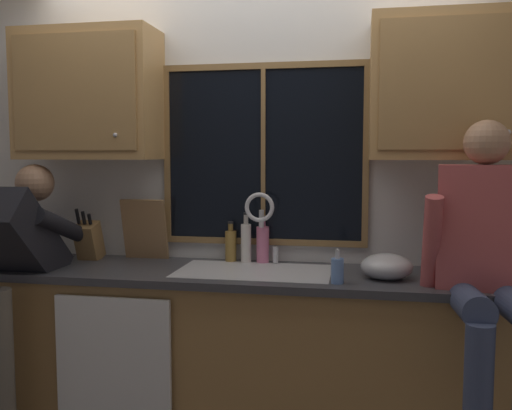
# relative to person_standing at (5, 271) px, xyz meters

# --- Properties ---
(back_wall) EXTENTS (5.42, 0.12, 2.55)m
(back_wall) POSITION_rel_person_standing_xyz_m (1.19, 0.64, 0.34)
(back_wall) COLOR silver
(back_wall) RESTS_ON floor
(window_glass) EXTENTS (1.10, 0.02, 0.95)m
(window_glass) POSITION_rel_person_standing_xyz_m (1.25, 0.57, 0.59)
(window_glass) COLOR black
(window_frame_top) EXTENTS (1.17, 0.02, 0.04)m
(window_frame_top) POSITION_rel_person_standing_xyz_m (1.25, 0.56, 1.09)
(window_frame_top) COLOR olive
(window_frame_bottom) EXTENTS (1.17, 0.02, 0.04)m
(window_frame_bottom) POSITION_rel_person_standing_xyz_m (1.25, 0.56, 0.10)
(window_frame_bottom) COLOR olive
(window_frame_left) EXTENTS (0.03, 0.02, 0.95)m
(window_frame_left) POSITION_rel_person_standing_xyz_m (0.69, 0.56, 0.59)
(window_frame_left) COLOR olive
(window_frame_right) EXTENTS (0.03, 0.02, 0.95)m
(window_frame_right) POSITION_rel_person_standing_xyz_m (1.82, 0.56, 0.59)
(window_frame_right) COLOR olive
(window_mullion_center) EXTENTS (0.02, 0.02, 0.95)m
(window_mullion_center) POSITION_rel_person_standing_xyz_m (1.25, 0.56, 0.59)
(window_mullion_center) COLOR olive
(lower_cabinet_run) EXTENTS (3.02, 0.58, 0.88)m
(lower_cabinet_run) POSITION_rel_person_standing_xyz_m (1.19, 0.29, -0.49)
(lower_cabinet_run) COLOR #A07744
(lower_cabinet_run) RESTS_ON floor
(countertop) EXTENTS (3.08, 0.62, 0.04)m
(countertop) POSITION_rel_person_standing_xyz_m (1.19, 0.27, -0.03)
(countertop) COLOR #38383D
(countertop) RESTS_ON lower_cabinet_run
(dishwasher_front) EXTENTS (0.60, 0.02, 0.74)m
(dishwasher_front) POSITION_rel_person_standing_xyz_m (0.60, -0.03, -0.47)
(dishwasher_front) COLOR white
(upper_cabinet_left) EXTENTS (0.79, 0.36, 0.72)m
(upper_cabinet_left) POSITION_rel_person_standing_xyz_m (0.28, 0.41, 0.93)
(upper_cabinet_left) COLOR #B2844C
(upper_cabinet_right) EXTENTS (0.79, 0.36, 0.72)m
(upper_cabinet_right) POSITION_rel_person_standing_xyz_m (2.23, 0.41, 0.93)
(upper_cabinet_right) COLOR #B2844C
(sink) EXTENTS (0.80, 0.46, 0.21)m
(sink) POSITION_rel_person_standing_xyz_m (1.25, 0.28, -0.11)
(sink) COLOR #B7B7BC
(sink) RESTS_ON lower_cabinet_run
(faucet) EXTENTS (0.18, 0.09, 0.40)m
(faucet) POSITION_rel_person_standing_xyz_m (1.26, 0.46, 0.24)
(faucet) COLOR silver
(faucet) RESTS_ON countertop
(person_standing) EXTENTS (0.53, 0.72, 1.47)m
(person_standing) POSITION_rel_person_standing_xyz_m (0.00, 0.00, 0.00)
(person_standing) COLOR #595147
(person_standing) RESTS_ON floor
(person_sitting_on_counter) EXTENTS (0.54, 0.62, 1.26)m
(person_sitting_on_counter) POSITION_rel_person_standing_xyz_m (2.34, 0.01, 0.17)
(person_sitting_on_counter) COLOR #384260
(person_sitting_on_counter) RESTS_ON countertop
(knife_block) EXTENTS (0.12, 0.18, 0.32)m
(knife_block) POSITION_rel_person_standing_xyz_m (0.26, 0.41, 0.10)
(knife_block) COLOR olive
(knife_block) RESTS_ON countertop
(cutting_board) EXTENTS (0.26, 0.09, 0.35)m
(cutting_board) POSITION_rel_person_standing_xyz_m (0.57, 0.49, 0.16)
(cutting_board) COLOR #997047
(cutting_board) RESTS_ON countertop
(mixing_bowl) EXTENTS (0.25, 0.25, 0.13)m
(mixing_bowl) POSITION_rel_person_standing_xyz_m (1.93, 0.23, 0.05)
(mixing_bowl) COLOR #B7B7BC
(mixing_bowl) RESTS_ON countertop
(soap_dispenser) EXTENTS (0.06, 0.07, 0.17)m
(soap_dispenser) POSITION_rel_person_standing_xyz_m (1.69, 0.07, 0.05)
(soap_dispenser) COLOR #668CCC
(soap_dispenser) RESTS_ON countertop
(bottle_green_glass) EXTENTS (0.06, 0.06, 0.23)m
(bottle_green_glass) POSITION_rel_person_standing_xyz_m (1.07, 0.51, 0.08)
(bottle_green_glass) COLOR olive
(bottle_green_glass) RESTS_ON countertop
(bottle_tall_clear) EXTENTS (0.07, 0.07, 0.27)m
(bottle_tall_clear) POSITION_rel_person_standing_xyz_m (1.26, 0.51, 0.10)
(bottle_tall_clear) COLOR pink
(bottle_tall_clear) RESTS_ON countertop
(bottle_amber_small) EXTENTS (0.06, 0.06, 0.28)m
(bottle_amber_small) POSITION_rel_person_standing_xyz_m (1.17, 0.49, 0.11)
(bottle_amber_small) COLOR silver
(bottle_amber_small) RESTS_ON countertop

